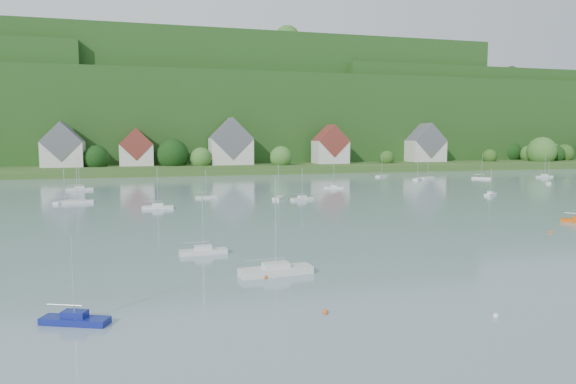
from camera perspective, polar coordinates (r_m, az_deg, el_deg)
The scene contains 16 objects.
far_shore_strip at distance 214.65m, azimuth -8.06°, elevation 2.75°, with size 600.00×60.00×3.00m, color #2C521E.
forested_ridge at distance 282.66m, azimuth -9.79°, elevation 7.84°, with size 620.00×181.22×69.89m.
village_building_0 at distance 201.74m, azimuth -23.36°, elevation 4.38°, with size 14.00×10.40×16.00m.
village_building_1 at distance 201.76m, azimuth -16.21°, elevation 4.42°, with size 12.00×9.36×14.00m.
village_building_2 at distance 203.14m, azimuth -6.27°, elevation 5.06°, with size 16.00×11.44×18.00m.
village_building_3 at distance 211.16m, azimuth 4.64°, elevation 4.89°, with size 13.00×10.40×15.50m.
village_building_4 at distance 233.76m, azimuth 14.78°, elevation 4.86°, with size 15.00×10.40×16.50m.
near_sailboat_0 at distance 52.35m, azimuth -1.34°, elevation -8.48°, with size 7.50×2.70×9.92m.
near_sailboat_1 at distance 42.18m, azimuth -22.25°, elevation -12.68°, with size 5.15×3.22×6.75m.
near_sailboat_6 at distance 62.01m, azimuth -9.23°, elevation -6.32°, with size 5.57×1.78×7.44m.
mooring_buoy_0 at distance 41.53m, azimuth 4.10°, elevation -13.11°, with size 0.46×0.46×0.46m, color #E15A1B.
mooring_buoy_1 at distance 43.53m, azimuth 21.73°, elevation -12.63°, with size 0.46×0.46×0.46m, color white.
mooring_buoy_2 at distance 83.32m, azimuth 26.74°, elevation -4.01°, with size 0.49×0.49×0.49m, color #E15A1B.
mooring_buoy_3 at distance 62.02m, azimuth -9.64°, elevation -6.73°, with size 0.45×0.45×0.45m, color #E15A1B.
mooring_buoy_5 at distance 51.21m, azimuth -2.47°, elevation -9.38°, with size 0.45×0.45×0.45m, color #E15A1B.
far_sailboat_cluster at distance 138.36m, azimuth -1.04°, elevation 0.55°, with size 193.43×67.03×8.71m.
Camera 1 is at (-26.43, -12.67, 13.62)m, focal length 32.57 mm.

